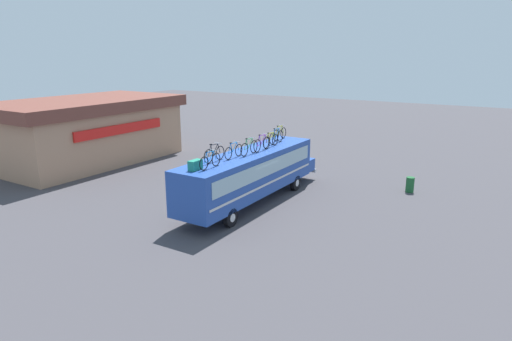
{
  "coord_description": "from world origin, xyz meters",
  "views": [
    {
      "loc": [
        -20.08,
        -12.86,
        8.31
      ],
      "look_at": [
        0.72,
        0.0,
        1.8
      ],
      "focal_mm": 30.78,
      "sensor_mm": 36.0,
      "label": 1
    }
  ],
  "objects_px": {
    "rooftop_bicycle_4": "(249,148)",
    "rooftop_bicycle_7": "(276,137)",
    "rooftop_bicycle_2": "(214,154)",
    "rooftop_bicycle_5": "(262,144)",
    "rooftop_bicycle_1": "(210,161)",
    "luggage_bag_1": "(195,165)",
    "trash_bin": "(410,185)",
    "rooftop_bicycle_6": "(271,141)",
    "bus": "(251,173)",
    "rooftop_bicycle_8": "(280,134)",
    "rooftop_bicycle_3": "(234,151)"
  },
  "relations": [
    {
      "from": "rooftop_bicycle_3",
      "to": "rooftop_bicycle_7",
      "type": "bearing_deg",
      "value": 0.21
    },
    {
      "from": "luggage_bag_1",
      "to": "rooftop_bicycle_5",
      "type": "relative_size",
      "value": 0.4
    },
    {
      "from": "rooftop_bicycle_1",
      "to": "rooftop_bicycle_6",
      "type": "relative_size",
      "value": 0.93
    },
    {
      "from": "bus",
      "to": "rooftop_bicycle_1",
      "type": "height_order",
      "value": "rooftop_bicycle_1"
    },
    {
      "from": "rooftop_bicycle_2",
      "to": "rooftop_bicycle_8",
      "type": "xyz_separation_m",
      "value": [
        6.98,
        0.04,
        -0.01
      ]
    },
    {
      "from": "bus",
      "to": "rooftop_bicycle_1",
      "type": "bearing_deg",
      "value": -176.24
    },
    {
      "from": "rooftop_bicycle_5",
      "to": "rooftop_bicycle_8",
      "type": "bearing_deg",
      "value": 12.41
    },
    {
      "from": "rooftop_bicycle_2",
      "to": "rooftop_bicycle_7",
      "type": "xyz_separation_m",
      "value": [
        5.86,
        -0.34,
        -0.0
      ]
    },
    {
      "from": "rooftop_bicycle_1",
      "to": "trash_bin",
      "type": "height_order",
      "value": "rooftop_bicycle_1"
    },
    {
      "from": "rooftop_bicycle_7",
      "to": "rooftop_bicycle_8",
      "type": "distance_m",
      "value": 1.19
    },
    {
      "from": "rooftop_bicycle_1",
      "to": "rooftop_bicycle_5",
      "type": "height_order",
      "value": "rooftop_bicycle_5"
    },
    {
      "from": "rooftop_bicycle_3",
      "to": "rooftop_bicycle_8",
      "type": "relative_size",
      "value": 0.95
    },
    {
      "from": "rooftop_bicycle_5",
      "to": "rooftop_bicycle_7",
      "type": "xyz_separation_m",
      "value": [
        2.34,
        0.38,
        -0.01
      ]
    },
    {
      "from": "rooftop_bicycle_6",
      "to": "rooftop_bicycle_8",
      "type": "height_order",
      "value": "rooftop_bicycle_8"
    },
    {
      "from": "bus",
      "to": "rooftop_bicycle_8",
      "type": "height_order",
      "value": "rooftop_bicycle_8"
    },
    {
      "from": "rooftop_bicycle_2",
      "to": "rooftop_bicycle_4",
      "type": "distance_m",
      "value": 2.36
    },
    {
      "from": "rooftop_bicycle_2",
      "to": "rooftop_bicycle_4",
      "type": "bearing_deg",
      "value": -15.91
    },
    {
      "from": "rooftop_bicycle_2",
      "to": "bus",
      "type": "bearing_deg",
      "value": -7.05
    },
    {
      "from": "rooftop_bicycle_2",
      "to": "rooftop_bicycle_6",
      "type": "xyz_separation_m",
      "value": [
        4.71,
        -0.59,
        -0.03
      ]
    },
    {
      "from": "rooftop_bicycle_4",
      "to": "rooftop_bicycle_7",
      "type": "bearing_deg",
      "value": 4.86
    },
    {
      "from": "rooftop_bicycle_7",
      "to": "trash_bin",
      "type": "xyz_separation_m",
      "value": [
        3.96,
        -7.32,
        -2.93
      ]
    },
    {
      "from": "rooftop_bicycle_4",
      "to": "rooftop_bicycle_7",
      "type": "height_order",
      "value": "rooftop_bicycle_7"
    },
    {
      "from": "rooftop_bicycle_3",
      "to": "rooftop_bicycle_7",
      "type": "relative_size",
      "value": 0.95
    },
    {
      "from": "bus",
      "to": "rooftop_bicycle_1",
      "type": "distance_m",
      "value": 4.39
    },
    {
      "from": "bus",
      "to": "rooftop_bicycle_5",
      "type": "xyz_separation_m",
      "value": [
        0.6,
        -0.36,
        1.61
      ]
    },
    {
      "from": "bus",
      "to": "luggage_bag_1",
      "type": "height_order",
      "value": "luggage_bag_1"
    },
    {
      "from": "rooftop_bicycle_3",
      "to": "rooftop_bicycle_6",
      "type": "distance_m",
      "value": 3.52
    },
    {
      "from": "rooftop_bicycle_3",
      "to": "rooftop_bicycle_5",
      "type": "distance_m",
      "value": 2.34
    },
    {
      "from": "rooftop_bicycle_4",
      "to": "trash_bin",
      "type": "xyz_separation_m",
      "value": [
        7.55,
        -7.01,
        -2.93
      ]
    },
    {
      "from": "luggage_bag_1",
      "to": "rooftop_bicycle_3",
      "type": "bearing_deg",
      "value": -2.13
    },
    {
      "from": "rooftop_bicycle_6",
      "to": "rooftop_bicycle_8",
      "type": "xyz_separation_m",
      "value": [
        2.27,
        0.63,
        0.02
      ]
    },
    {
      "from": "rooftop_bicycle_7",
      "to": "luggage_bag_1",
      "type": "bearing_deg",
      "value": 179.29
    },
    {
      "from": "rooftop_bicycle_1",
      "to": "rooftop_bicycle_2",
      "type": "xyz_separation_m",
      "value": [
        1.18,
        0.63,
        0.03
      ]
    },
    {
      "from": "luggage_bag_1",
      "to": "rooftop_bicycle_8",
      "type": "height_order",
      "value": "rooftop_bicycle_8"
    },
    {
      "from": "rooftop_bicycle_6",
      "to": "rooftop_bicycle_7",
      "type": "relative_size",
      "value": 1.02
    },
    {
      "from": "rooftop_bicycle_7",
      "to": "rooftop_bicycle_5",
      "type": "bearing_deg",
      "value": -170.89
    },
    {
      "from": "rooftop_bicycle_7",
      "to": "trash_bin",
      "type": "height_order",
      "value": "rooftop_bicycle_7"
    },
    {
      "from": "rooftop_bicycle_2",
      "to": "trash_bin",
      "type": "relative_size",
      "value": 1.8
    },
    {
      "from": "luggage_bag_1",
      "to": "rooftop_bicycle_3",
      "type": "relative_size",
      "value": 0.44
    },
    {
      "from": "bus",
      "to": "rooftop_bicycle_8",
      "type": "bearing_deg",
      "value": 5.69
    },
    {
      "from": "bus",
      "to": "rooftop_bicycle_2",
      "type": "bearing_deg",
      "value": 172.95
    },
    {
      "from": "rooftop_bicycle_7",
      "to": "trash_bin",
      "type": "bearing_deg",
      "value": -61.56
    },
    {
      "from": "rooftop_bicycle_5",
      "to": "trash_bin",
      "type": "distance_m",
      "value": 9.83
    },
    {
      "from": "rooftop_bicycle_4",
      "to": "rooftop_bicycle_5",
      "type": "distance_m",
      "value": 1.24
    },
    {
      "from": "rooftop_bicycle_1",
      "to": "rooftop_bicycle_7",
      "type": "xyz_separation_m",
      "value": [
        7.03,
        0.29,
        0.03
      ]
    },
    {
      "from": "rooftop_bicycle_2",
      "to": "rooftop_bicycle_7",
      "type": "height_order",
      "value": "rooftop_bicycle_2"
    },
    {
      "from": "rooftop_bicycle_7",
      "to": "trash_bin",
      "type": "distance_m",
      "value": 8.82
    },
    {
      "from": "rooftop_bicycle_5",
      "to": "rooftop_bicycle_8",
      "type": "relative_size",
      "value": 1.04
    },
    {
      "from": "bus",
      "to": "luggage_bag_1",
      "type": "xyz_separation_m",
      "value": [
        -4.74,
        0.11,
        1.44
      ]
    },
    {
      "from": "rooftop_bicycle_8",
      "to": "rooftop_bicycle_7",
      "type": "bearing_deg",
      "value": -160.97
    }
  ]
}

